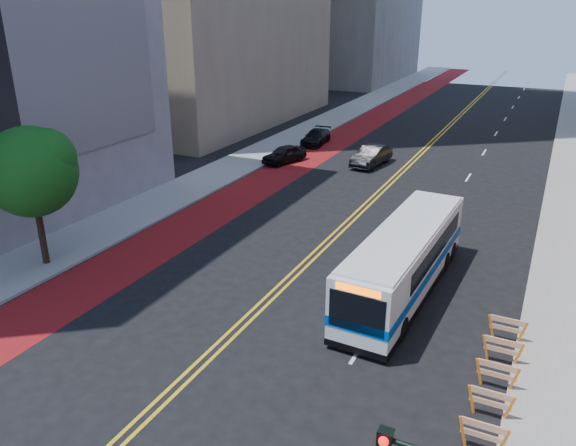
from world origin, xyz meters
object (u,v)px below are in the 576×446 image
at_px(car_c, 316,137).
at_px(car_a, 284,154).
at_px(transit_bus, 405,259).
at_px(street_tree, 32,168).
at_px(car_b, 372,156).

bearing_deg(car_c, car_a, -93.23).
bearing_deg(transit_bus, street_tree, -160.67).
height_order(street_tree, car_c, street_tree).
relative_size(street_tree, transit_bus, 0.60).
relative_size(street_tree, car_b, 1.43).
xyz_separation_m(car_b, car_c, (-6.63, 4.43, -0.13)).
relative_size(street_tree, car_c, 1.53).
bearing_deg(car_c, street_tree, -98.58).
distance_m(street_tree, car_a, 22.24).
bearing_deg(car_b, car_a, -153.86).
height_order(car_a, car_b, car_b).
height_order(street_tree, car_b, street_tree).
bearing_deg(street_tree, car_a, 84.36).
bearing_deg(car_c, car_b, -38.33).
distance_m(car_a, car_b, 6.86).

